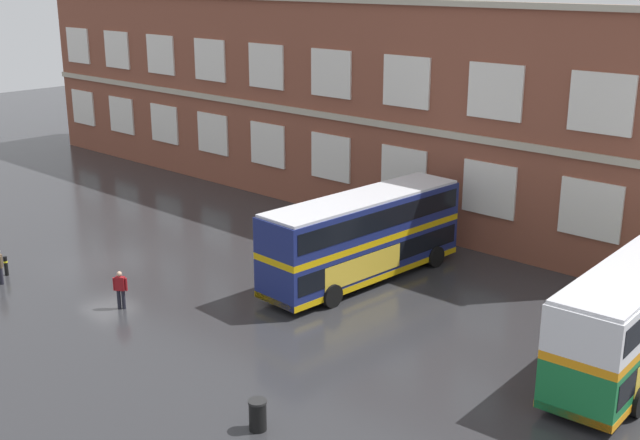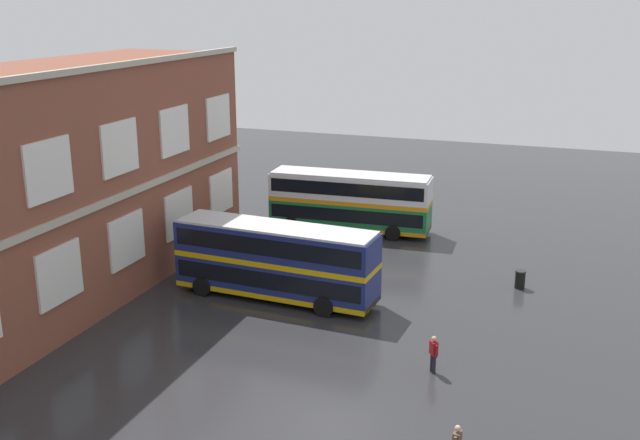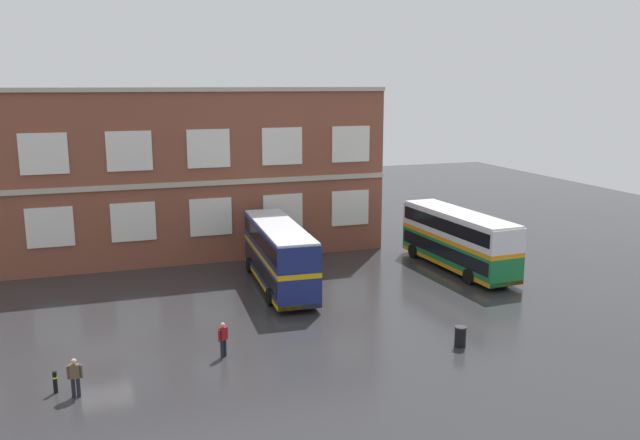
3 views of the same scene
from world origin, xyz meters
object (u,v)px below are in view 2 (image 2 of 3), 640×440
double_decker_middle (350,201)px  second_passenger (433,353)px  double_decker_near (276,260)px  station_litter_bin (520,279)px

double_decker_middle → second_passenger: bearing=-152.3°
double_decker_near → second_passenger: double_decker_near is taller
double_decker_near → second_passenger: 11.11m
double_decker_near → double_decker_middle: bearing=-0.2°
double_decker_middle → double_decker_near: bearing=179.8°
double_decker_near → double_decker_middle: same height
double_decker_middle → station_litter_bin: bearing=-119.8°
double_decker_middle → station_litter_bin: (-6.97, -12.16, -1.63)m
double_decker_near → station_litter_bin: bearing=-64.2°
double_decker_near → second_passenger: bearing=-119.3°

